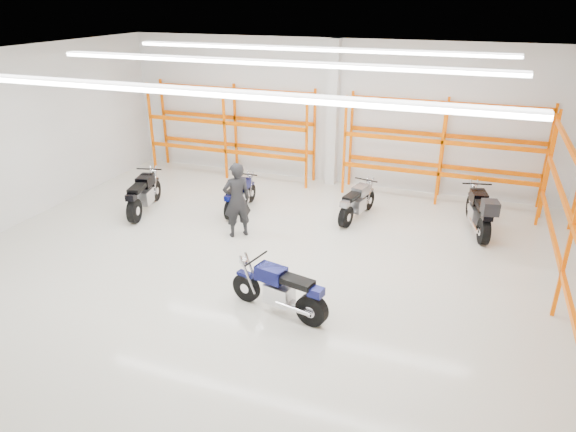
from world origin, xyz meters
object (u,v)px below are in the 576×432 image
(motorcycle_back_c, at_px, (356,203))
(structural_column, at_px, (333,114))
(motorcycle_main, at_px, (282,292))
(motorcycle_back_d, at_px, (480,213))
(motorcycle_back_a, at_px, (143,195))
(motorcycle_back_b, at_px, (239,197))
(standing_man, at_px, (237,200))

(motorcycle_back_c, relative_size, structural_column, 0.44)
(motorcycle_main, bearing_deg, motorcycle_back_d, 56.18)
(motorcycle_back_a, distance_m, motorcycle_back_d, 9.06)
(motorcycle_main, xyz_separation_m, motorcycle_back_d, (3.44, 5.13, 0.09))
(motorcycle_back_b, distance_m, motorcycle_back_c, 3.27)
(motorcycle_main, height_order, standing_man, standing_man)
(motorcycle_back_a, bearing_deg, motorcycle_back_b, 21.50)
(motorcycle_back_d, bearing_deg, motorcycle_back_c, -176.69)
(motorcycle_main, xyz_separation_m, motorcycle_back_c, (0.28, 4.95, -0.03))
(motorcycle_back_c, xyz_separation_m, standing_man, (-2.58, -2.05, 0.51))
(motorcycle_back_c, height_order, standing_man, standing_man)
(motorcycle_back_c, xyz_separation_m, structural_column, (-1.45, 2.61, 1.79))
(motorcycle_back_b, distance_m, motorcycle_back_d, 6.43)
(motorcycle_back_b, xyz_separation_m, structural_column, (1.76, 3.22, 1.80))
(motorcycle_back_b, distance_m, standing_man, 1.66)
(motorcycle_main, relative_size, structural_column, 0.47)
(motorcycle_main, relative_size, motorcycle_back_a, 0.96)
(motorcycle_back_a, bearing_deg, motorcycle_back_c, 15.54)
(motorcycle_back_d, relative_size, structural_column, 0.52)
(motorcycle_back_b, bearing_deg, motorcycle_back_a, -158.50)
(motorcycle_back_c, distance_m, structural_column, 3.48)
(motorcycle_back_b, xyz_separation_m, motorcycle_back_c, (3.21, 0.60, 0.01))
(motorcycle_back_a, height_order, motorcycle_back_b, motorcycle_back_a)
(motorcycle_main, bearing_deg, motorcycle_back_b, 124.05)
(standing_man, distance_m, structural_column, 4.97)
(motorcycle_back_a, xyz_separation_m, structural_column, (4.27, 4.20, 1.74))
(motorcycle_main, bearing_deg, motorcycle_back_a, 148.33)
(motorcycle_back_b, bearing_deg, structural_column, 61.31)
(standing_man, relative_size, structural_column, 0.43)
(motorcycle_back_a, relative_size, motorcycle_back_d, 0.94)
(motorcycle_back_c, bearing_deg, motorcycle_back_a, -164.46)
(motorcycle_main, distance_m, motorcycle_back_b, 5.25)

